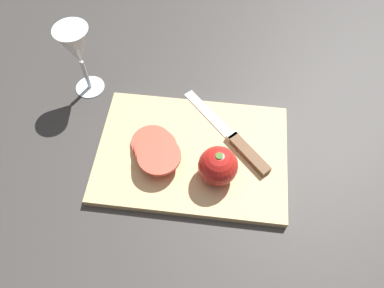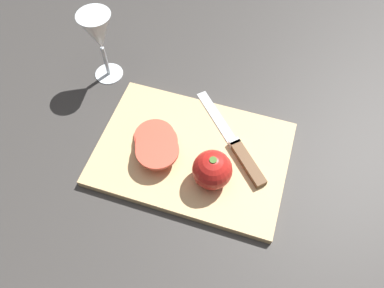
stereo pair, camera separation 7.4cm
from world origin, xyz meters
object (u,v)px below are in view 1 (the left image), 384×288
at_px(wine_glass, 77,49).
at_px(whole_tomato, 218,166).
at_px(knife, 241,146).
at_px(tomato_slice_stack_near, 155,149).

bearing_deg(wine_glass, whole_tomato, -33.00).
height_order(wine_glass, knife, wine_glass).
relative_size(knife, tomato_slice_stack_near, 1.56).
distance_m(whole_tomato, tomato_slice_stack_near, 0.13).
bearing_deg(whole_tomato, tomato_slice_stack_near, 164.91).
distance_m(wine_glass, knife, 0.40).
xyz_separation_m(knife, tomato_slice_stack_near, (-0.17, -0.03, 0.01)).
relative_size(wine_glass, knife, 0.86).
bearing_deg(knife, whole_tomato, 103.73).
height_order(whole_tomato, tomato_slice_stack_near, whole_tomato).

